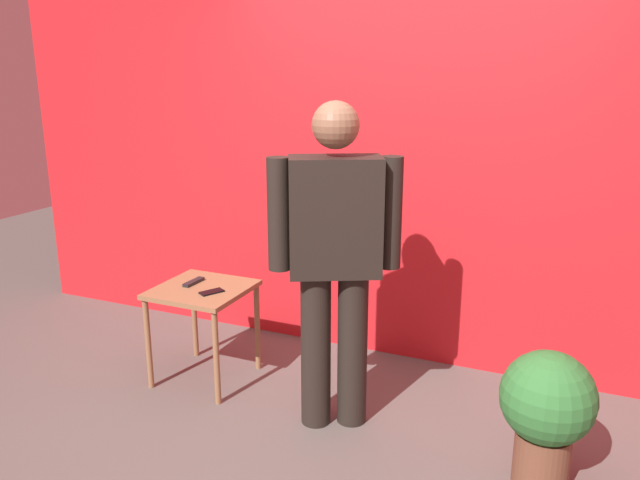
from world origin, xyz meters
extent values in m
plane|color=#59544F|center=(0.00, 0.00, 0.00)|extent=(12.00, 12.00, 0.00)
cube|color=red|center=(0.00, 1.41, 1.39)|extent=(6.25, 0.12, 2.78)
cylinder|color=black|center=(-0.21, 0.35, 0.44)|extent=(0.22, 0.22, 0.88)
cylinder|color=black|center=(-0.03, 0.44, 0.44)|extent=(0.22, 0.22, 0.88)
cube|color=black|center=(-0.12, 0.39, 1.19)|extent=(0.53, 0.43, 0.62)
cube|color=red|center=(-0.18, 0.50, 1.22)|extent=(0.12, 0.07, 0.52)
cube|color=silver|center=(-0.18, 0.51, 1.20)|extent=(0.05, 0.03, 0.47)
cylinder|color=black|center=(-0.38, 0.26, 1.21)|extent=(0.16, 0.16, 0.59)
cylinder|color=black|center=(0.14, 0.52, 1.21)|extent=(0.16, 0.16, 0.59)
sphere|color=brown|center=(-0.12, 0.39, 1.66)|extent=(0.24, 0.24, 0.24)
cube|color=olive|center=(-1.07, 0.54, 0.60)|extent=(0.55, 0.55, 0.03)
cylinder|color=olive|center=(-1.32, 0.29, 0.29)|extent=(0.04, 0.04, 0.59)
cylinder|color=olive|center=(-0.82, 0.29, 0.29)|extent=(0.04, 0.04, 0.59)
cylinder|color=olive|center=(-1.32, 0.78, 0.29)|extent=(0.04, 0.04, 0.59)
cylinder|color=olive|center=(-0.82, 0.78, 0.29)|extent=(0.04, 0.04, 0.59)
cube|color=black|center=(-0.96, 0.48, 0.62)|extent=(0.13, 0.16, 0.01)
cube|color=black|center=(-1.16, 0.58, 0.63)|extent=(0.05, 0.17, 0.02)
cylinder|color=brown|center=(1.00, 0.26, 0.14)|extent=(0.26, 0.26, 0.28)
sphere|color=#2D7233|center=(1.00, 0.26, 0.47)|extent=(0.44, 0.44, 0.44)
camera|label=1|loc=(1.07, -2.53, 1.94)|focal=35.17mm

